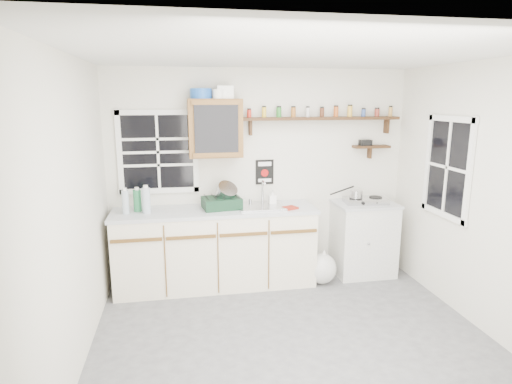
# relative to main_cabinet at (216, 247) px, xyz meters

# --- Properties ---
(room) EXTENTS (3.64, 3.24, 2.54)m
(room) POSITION_rel_main_cabinet_xyz_m (0.58, -1.30, 0.79)
(room) COLOR #4A4A4C
(room) RESTS_ON ground
(main_cabinet) EXTENTS (2.31, 0.63, 0.92)m
(main_cabinet) POSITION_rel_main_cabinet_xyz_m (0.00, 0.00, 0.00)
(main_cabinet) COLOR beige
(main_cabinet) RESTS_ON floor
(right_cabinet) EXTENTS (0.73, 0.57, 0.91)m
(right_cabinet) POSITION_rel_main_cabinet_xyz_m (1.83, 0.03, -0.01)
(right_cabinet) COLOR #BABAB3
(right_cabinet) RESTS_ON floor
(sink) EXTENTS (0.52, 0.44, 0.29)m
(sink) POSITION_rel_main_cabinet_xyz_m (0.54, 0.01, 0.47)
(sink) COLOR #AEAEB2
(sink) RESTS_ON main_cabinet
(upper_cabinet) EXTENTS (0.60, 0.32, 0.65)m
(upper_cabinet) POSITION_rel_main_cabinet_xyz_m (0.03, 0.14, 1.36)
(upper_cabinet) COLOR brown
(upper_cabinet) RESTS_ON wall_back
(upper_cabinet_clutter) EXTENTS (0.48, 0.24, 0.14)m
(upper_cabinet_clutter) POSITION_rel_main_cabinet_xyz_m (-0.01, 0.14, 1.75)
(upper_cabinet_clutter) COLOR #1A4FAA
(upper_cabinet_clutter) RESTS_ON upper_cabinet
(spice_shelf) EXTENTS (1.91, 0.18, 0.35)m
(spice_shelf) POSITION_rel_main_cabinet_xyz_m (1.31, 0.21, 1.47)
(spice_shelf) COLOR #311D0D
(spice_shelf) RESTS_ON wall_back
(secondary_shelf) EXTENTS (0.45, 0.16, 0.24)m
(secondary_shelf) POSITION_rel_main_cabinet_xyz_m (1.94, 0.22, 1.12)
(secondary_shelf) COLOR #311D0D
(secondary_shelf) RESTS_ON wall_back
(warning_sign) EXTENTS (0.22, 0.02, 0.30)m
(warning_sign) POSITION_rel_main_cabinet_xyz_m (0.63, 0.29, 0.82)
(warning_sign) COLOR black
(warning_sign) RESTS_ON wall_back
(window_back) EXTENTS (0.93, 0.03, 0.98)m
(window_back) POSITION_rel_main_cabinet_xyz_m (-0.62, 0.29, 1.09)
(window_back) COLOR black
(window_back) RESTS_ON wall_back
(window_right) EXTENTS (0.03, 0.78, 1.08)m
(window_right) POSITION_rel_main_cabinet_xyz_m (2.37, -0.75, 0.99)
(window_right) COLOR black
(window_right) RESTS_ON wall_back
(water_bottles) EXTENTS (0.30, 0.19, 0.31)m
(water_bottles) POSITION_rel_main_cabinet_xyz_m (-0.84, -0.01, 0.60)
(water_bottles) COLOR #A3B4BF
(water_bottles) RESTS_ON main_cabinet
(dish_rack) EXTENTS (0.46, 0.37, 0.32)m
(dish_rack) POSITION_rel_main_cabinet_xyz_m (0.10, 0.02, 0.56)
(dish_rack) COLOR black
(dish_rack) RESTS_ON main_cabinet
(soap_bottle) EXTENTS (0.09, 0.09, 0.18)m
(soap_bottle) POSITION_rel_main_cabinet_xyz_m (0.68, 0.07, 0.55)
(soap_bottle) COLOR white
(soap_bottle) RESTS_ON main_cabinet
(rag) EXTENTS (0.20, 0.19, 0.02)m
(rag) POSITION_rel_main_cabinet_xyz_m (0.85, -0.14, 0.47)
(rag) COLOR maroon
(rag) RESTS_ON main_cabinet
(hotplate) EXTENTS (0.53, 0.32, 0.07)m
(hotplate) POSITION_rel_main_cabinet_xyz_m (1.83, 0.01, 0.48)
(hotplate) COLOR #AEAEB2
(hotplate) RESTS_ON right_cabinet
(saucepan) EXTENTS (0.34, 0.26, 0.16)m
(saucepan) POSITION_rel_main_cabinet_xyz_m (1.70, 0.01, 0.56)
(saucepan) COLOR #AEAEB2
(saucepan) RESTS_ON hotplate
(trash_bag) EXTENTS (0.38, 0.35, 0.44)m
(trash_bag) POSITION_rel_main_cabinet_xyz_m (1.24, -0.19, -0.27)
(trash_bag) COLOR silver
(trash_bag) RESTS_ON floor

